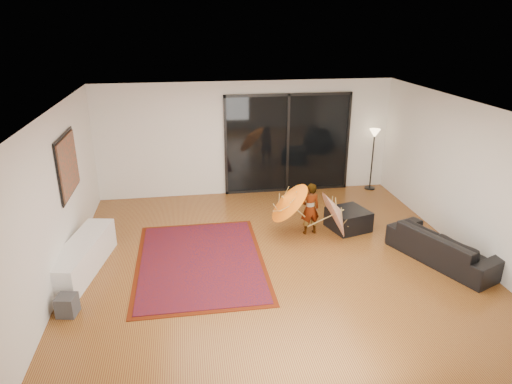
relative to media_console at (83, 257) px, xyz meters
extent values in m
plane|color=olive|center=(3.25, -0.20, -0.27)|extent=(7.00, 7.00, 0.00)
plane|color=white|center=(3.25, -0.20, 2.43)|extent=(7.00, 7.00, 0.00)
plane|color=silver|center=(3.25, 3.30, 1.08)|extent=(7.00, 0.00, 7.00)
plane|color=silver|center=(3.25, -3.70, 1.08)|extent=(7.00, 0.00, 7.00)
plane|color=silver|center=(-0.25, -0.20, 1.08)|extent=(0.00, 7.00, 7.00)
plane|color=silver|center=(6.75, -0.20, 1.08)|extent=(0.00, 7.00, 7.00)
cube|color=black|center=(4.25, 3.27, 0.93)|extent=(3.00, 0.04, 2.40)
cube|color=black|center=(4.25, 3.25, 2.10)|extent=(3.06, 0.06, 0.06)
cube|color=black|center=(4.25, 3.25, -0.24)|extent=(3.06, 0.06, 0.06)
cube|color=black|center=(4.25, 3.25, 0.93)|extent=(0.06, 0.06, 2.40)
cube|color=black|center=(-0.23, 0.80, 1.38)|extent=(0.02, 1.28, 1.08)
cube|color=#1F4E42|center=(-0.21, 0.80, 1.38)|extent=(0.03, 1.18, 0.98)
cube|color=white|center=(0.00, 0.00, 0.00)|extent=(0.85, 2.00, 0.54)
cube|color=#424244|center=(0.00, -1.23, -0.12)|extent=(0.31, 0.31, 0.31)
cube|color=#511706|center=(1.96, 0.00, -0.26)|extent=(2.24, 3.12, 0.01)
cube|color=maroon|center=(1.96, 0.00, -0.26)|extent=(2.08, 2.96, 0.02)
imported|color=black|center=(6.20, -0.63, 0.02)|extent=(1.48, 2.13, 0.58)
cube|color=black|center=(5.00, 0.90, -0.06)|extent=(0.88, 0.88, 0.41)
cylinder|color=black|center=(6.35, 3.05, -0.26)|extent=(0.26, 0.26, 0.03)
cylinder|color=black|center=(6.35, 3.05, 0.43)|extent=(0.03, 0.03, 1.41)
cone|color=#FFD899|center=(6.35, 3.05, 1.16)|extent=(0.26, 0.26, 0.21)
imported|color=#999999|center=(4.16, 0.81, 0.26)|extent=(0.41, 0.30, 1.06)
cone|color=orange|center=(3.61, 0.76, 0.47)|extent=(0.77, 0.93, 0.78)
cylinder|color=#A38746|center=(3.61, 0.76, 0.13)|extent=(0.37, 0.02, 0.37)
cylinder|color=#A38746|center=(3.61, 0.76, 0.57)|extent=(0.05, 0.02, 0.05)
cone|color=white|center=(4.76, 0.66, 0.24)|extent=(0.55, 0.96, 0.95)
cylinder|color=#A38746|center=(4.76, 0.66, -0.13)|extent=(0.51, 0.02, 0.24)
cylinder|color=#A38746|center=(4.76, 0.66, 0.35)|extent=(0.06, 0.02, 0.04)
camera|label=1|loc=(1.83, -7.15, 3.76)|focal=32.00mm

